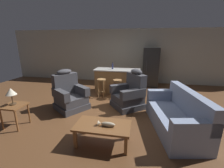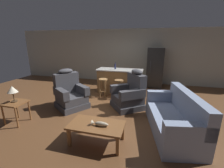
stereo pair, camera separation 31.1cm
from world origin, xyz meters
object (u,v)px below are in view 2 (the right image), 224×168
(end_table, at_px, (16,106))
(bar_stool_middle, at_px, (119,85))
(bar_stool_right, at_px, (135,87))
(bottle_tall_green, at_px, (115,66))
(kitchen_island, at_px, (120,81))
(fish_figurine, at_px, (100,124))
(recliner_near_lamp, at_px, (70,94))
(couch, at_px, (174,118))
(coffee_table, at_px, (97,127))
(refrigerator, at_px, (155,68))
(table_lamp, at_px, (12,90))
(bar_stool_left, at_px, (103,84))
(recliner_near_island, at_px, (130,95))

(end_table, distance_m, bar_stool_middle, 3.19)
(end_table, relative_size, bar_stool_right, 0.82)
(bottle_tall_green, bearing_deg, kitchen_island, 1.26)
(bar_stool_middle, height_order, bar_stool_right, same)
(bar_stool_middle, relative_size, bottle_tall_green, 2.44)
(fish_figurine, xyz_separation_m, bar_stool_middle, (-0.20, 2.65, 0.01))
(bar_stool_right, bearing_deg, recliner_near_lamp, -148.52)
(couch, relative_size, bar_stool_middle, 2.98)
(kitchen_island, bearing_deg, coffee_table, -85.95)
(couch, xyz_separation_m, refrigerator, (-0.45, 3.62, 0.54))
(coffee_table, relative_size, refrigerator, 0.62)
(end_table, distance_m, table_lamp, 0.41)
(bar_stool_left, bearing_deg, couch, -38.17)
(bar_stool_left, height_order, bar_stool_right, same)
(recliner_near_island, bearing_deg, bar_stool_middle, -92.35)
(coffee_table, bearing_deg, kitchen_island, 94.05)
(couch, relative_size, refrigerator, 1.15)
(bar_stool_middle, xyz_separation_m, bottle_tall_green, (-0.30, 0.63, 0.58))
(recliner_near_lamp, bearing_deg, bottle_tall_green, 95.72)
(table_lamp, xyz_separation_m, bar_stool_middle, (2.14, 2.37, -0.40))
(bar_stool_middle, bearing_deg, bar_stool_right, 0.00)
(couch, bearing_deg, bar_stool_middle, -57.93)
(table_lamp, bearing_deg, recliner_near_island, 31.96)
(bar_stool_right, bearing_deg, coffee_table, -100.33)
(couch, distance_m, bar_stool_middle, 2.46)
(couch, height_order, recliner_near_lamp, recliner_near_lamp)
(refrigerator, bearing_deg, bottle_tall_green, -141.86)
(recliner_near_lamp, distance_m, kitchen_island, 2.15)
(recliner_near_lamp, distance_m, table_lamp, 1.54)
(couch, distance_m, refrigerator, 3.69)
(recliner_near_island, bearing_deg, bar_stool_left, -70.63)
(coffee_table, xyz_separation_m, bar_stool_right, (0.48, 2.61, 0.11))
(recliner_near_island, bearing_deg, fish_figurine, 43.56)
(refrigerator, bearing_deg, table_lamp, -128.76)
(recliner_near_island, distance_m, kitchen_island, 1.49)
(recliner_near_lamp, relative_size, recliner_near_island, 1.00)
(coffee_table, height_order, recliner_near_lamp, recliner_near_lamp)
(recliner_near_island, distance_m, bar_stool_right, 0.73)
(couch, xyz_separation_m, bar_stool_middle, (-1.68, 1.79, 0.13))
(couch, bearing_deg, recliner_near_lamp, -23.03)
(end_table, bearing_deg, kitchen_island, 56.41)
(recliner_near_island, bearing_deg, couch, 100.19)
(bar_stool_left, bearing_deg, refrigerator, 44.91)
(bar_stool_left, bearing_deg, bar_stool_middle, 0.00)
(coffee_table, relative_size, fish_figurine, 3.24)
(bar_stool_left, xyz_separation_m, refrigerator, (1.84, 1.83, 0.41))
(couch, relative_size, recliner_near_island, 1.69)
(fish_figurine, xyz_separation_m, couch, (1.48, 0.86, -0.12))
(fish_figurine, xyz_separation_m, bar_stool_left, (-0.80, 2.65, 0.01))
(fish_figurine, bearing_deg, couch, 30.11)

